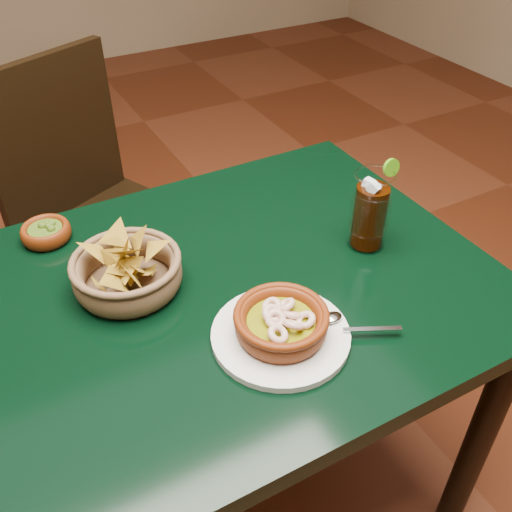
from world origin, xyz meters
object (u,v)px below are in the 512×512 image
chip_basket (127,272)px  cola_drink (370,211)px  dining_table (189,334)px  dining_chair (97,211)px  shrimp_plate (281,325)px

chip_basket → cola_drink: bearing=-12.6°
dining_table → cola_drink: size_ratio=6.27×
dining_table → dining_chair: size_ratio=1.25×
dining_table → chip_basket: 0.18m
cola_drink → dining_table: bearing=175.9°
cola_drink → dining_chair: bearing=118.6°
dining_table → dining_chair: 0.72m
shrimp_plate → dining_chair: bearing=96.9°
dining_chair → dining_table: bearing=-89.8°
shrimp_plate → chip_basket: chip_basket is taller
shrimp_plate → cola_drink: (0.29, 0.15, 0.05)m
dining_table → chip_basket: bearing=136.1°
dining_chair → cola_drink: (0.40, -0.73, 0.30)m
dining_table → chip_basket: (-0.08, 0.08, 0.14)m
dining_table → cola_drink: (0.40, -0.03, 0.18)m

